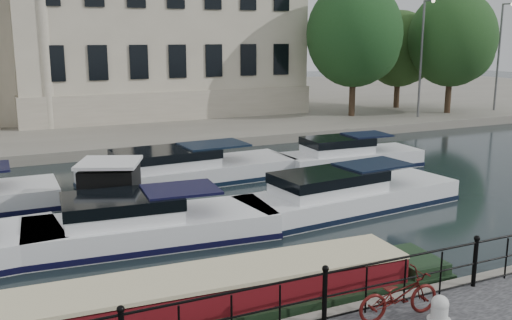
{
  "coord_description": "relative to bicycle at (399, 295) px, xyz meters",
  "views": [
    {
      "loc": [
        -5.69,
        -11.12,
        6.14
      ],
      "look_at": [
        0.5,
        2.0,
        3.0
      ],
      "focal_mm": 40.0,
      "sensor_mm": 36.0,
      "label": 1
    }
  ],
  "objects": [
    {
      "name": "ground_plane",
      "position": [
        -1.47,
        2.71,
        -1.04
      ],
      "size": [
        160.0,
        160.0,
        0.0
      ],
      "primitive_type": "plane",
      "color": "black",
      "rests_on": "ground"
    },
    {
      "name": "railing",
      "position": [
        -1.47,
        0.46,
        0.17
      ],
      "size": [
        24.14,
        0.14,
        1.22
      ],
      "color": "black",
      "rests_on": "near_quay"
    },
    {
      "name": "mooring_bollard",
      "position": [
        0.68,
        -0.46,
        -0.23
      ],
      "size": [
        0.48,
        0.48,
        0.54
      ],
      "color": "#BBBBB6",
      "rests_on": "near_quay"
    },
    {
      "name": "bicycle",
      "position": [
        0.0,
        0.0,
        0.0
      ],
      "size": [
        1.88,
        0.75,
        0.97
      ],
      "primitive_type": "imported",
      "rotation": [
        0.0,
        0.0,
        1.51
      ],
      "color": "#440E0C",
      "rests_on": "near_quay"
    },
    {
      "name": "narrowboat",
      "position": [
        -3.97,
        2.36,
        -0.67
      ],
      "size": [
        13.54,
        2.49,
        1.5
      ],
      "rotation": [
        0.0,
        0.0,
        -0.05
      ],
      "color": "black",
      "rests_on": "ground_plane"
    },
    {
      "name": "trees",
      "position": [
        20.82,
        25.63,
        4.71
      ],
      "size": [
        14.06,
        10.23,
        9.52
      ],
      "color": "black",
      "rests_on": "far_bank"
    },
    {
      "name": "harbour_hut",
      "position": [
        -3.7,
        10.38,
        -0.08
      ],
      "size": [
        3.31,
        3.07,
        2.16
      ],
      "rotation": [
        0.0,
        0.0,
        -0.4
      ],
      "color": "#6B665B",
      "rests_on": "ground_plane"
    },
    {
      "name": "lamp_posts",
      "position": [
        24.53,
        23.4,
        3.76
      ],
      "size": [
        8.24,
        1.55,
        8.07
      ],
      "color": "#59595B",
      "rests_on": "far_bank"
    },
    {
      "name": "cabin_cruisers",
      "position": [
        -1.77,
        10.99,
        -0.67
      ],
      "size": [
        25.75,
        9.71,
        1.99
      ],
      "color": "white",
      "rests_on": "ground_plane"
    },
    {
      "name": "civic_building",
      "position": [
        -2.47,
        37.41,
        6.0
      ],
      "size": [
        53.55,
        31.84,
        16.85
      ],
      "color": "#ADA38C",
      "rests_on": "far_bank"
    },
    {
      "name": "far_bank",
      "position": [
        -1.47,
        41.71,
        -0.76
      ],
      "size": [
        120.0,
        42.0,
        0.55
      ],
      "primitive_type": "cube",
      "color": "#6B665B",
      "rests_on": "ground_plane"
    }
  ]
}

